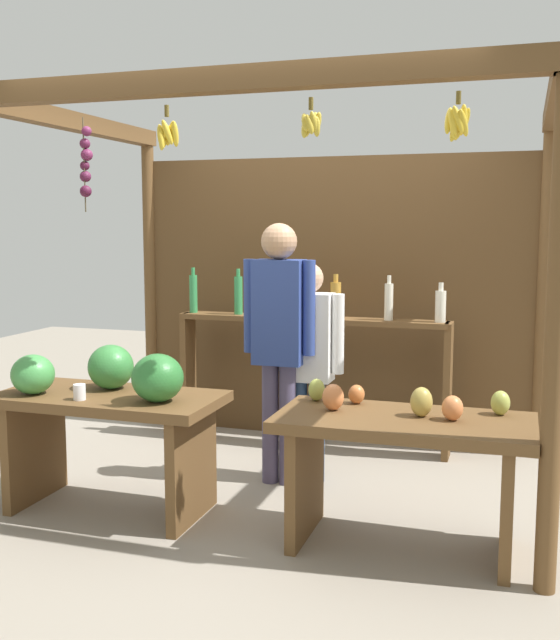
# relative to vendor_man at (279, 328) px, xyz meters

# --- Properties ---
(ground_plane) EXTENTS (12.00, 12.00, 0.00)m
(ground_plane) POSITION_rel_vendor_man_xyz_m (0.06, 0.06, -1.03)
(ground_plane) COLOR gray
(ground_plane) RESTS_ON ground
(market_stall) EXTENTS (3.27, 2.28, 2.46)m
(market_stall) POSITION_rel_vendor_man_xyz_m (0.06, 0.57, 0.40)
(market_stall) COLOR brown
(market_stall) RESTS_ON ground
(fruit_counter_left) EXTENTS (1.32, 0.64, 0.98)m
(fruit_counter_left) POSITION_rel_vendor_man_xyz_m (-0.80, -0.76, -0.40)
(fruit_counter_left) COLOR brown
(fruit_counter_left) RESTS_ON ground
(fruit_counter_right) EXTENTS (1.32, 0.64, 0.86)m
(fruit_counter_right) POSITION_rel_vendor_man_xyz_m (0.92, -0.75, -0.50)
(fruit_counter_right) COLOR brown
(fruit_counter_right) RESTS_ON ground
(bottle_shelf_unit) EXTENTS (2.10, 0.22, 1.36)m
(bottle_shelf_unit) POSITION_rel_vendor_man_xyz_m (-0.02, 0.87, -0.23)
(bottle_shelf_unit) COLOR brown
(bottle_shelf_unit) RESTS_ON ground
(vendor_man) EXTENTS (0.48, 0.23, 1.71)m
(vendor_man) POSITION_rel_vendor_man_xyz_m (0.00, 0.00, 0.00)
(vendor_man) COLOR #4D4563
(vendor_man) RESTS_ON ground
(vendor_woman) EXTENTS (0.48, 0.20, 1.45)m
(vendor_woman) POSITION_rel_vendor_man_xyz_m (0.16, 0.10, -0.17)
(vendor_woman) COLOR navy
(vendor_woman) RESTS_ON ground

